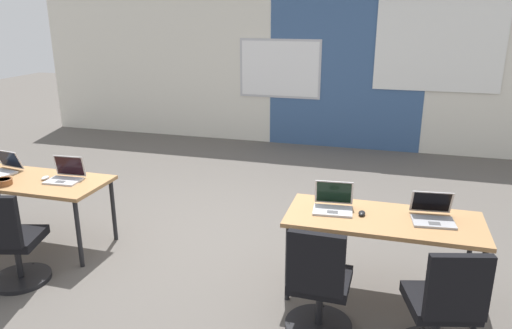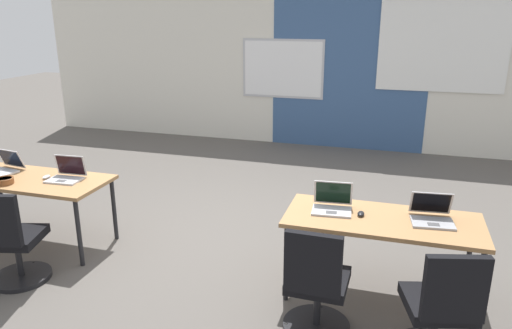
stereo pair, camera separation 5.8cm
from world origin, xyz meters
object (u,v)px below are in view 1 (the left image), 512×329
laptop_near_right_inner (333,204)px  mouse_near_left_inner (45,178)px  chair_near_left_inner (12,247)px  snack_bowl (3,181)px  laptop_near_left_end (2,168)px  desk_near_right (383,224)px  chair_near_right_inner (318,290)px  mouse_near_right_inner (362,213)px  desk_near_left (31,185)px  laptop_near_right_end (433,215)px  laptop_near_left_inner (66,176)px  chair_near_right_end (442,314)px

laptop_near_right_inner → mouse_near_left_inner: bearing=175.2°
chair_near_left_inner → snack_bowl: 0.82m
laptop_near_right_inner → laptop_near_left_end: size_ratio=0.95×
laptop_near_right_inner → desk_near_right: bearing=-12.3°
laptop_near_right_inner → laptop_near_left_end: 3.50m
chair_near_right_inner → mouse_near_right_inner: bearing=-108.3°
mouse_near_right_inner → chair_near_right_inner: (-0.24, -0.69, -0.36)m
desk_near_left → snack_bowl: 0.27m
chair_near_left_inner → mouse_near_left_inner: bearing=-89.6°
laptop_near_right_end → laptop_near_right_inner: bearing=173.8°
mouse_near_right_inner → laptop_near_right_end: size_ratio=0.28×
desk_near_left → mouse_near_left_inner: (0.16, 0.03, 0.08)m
desk_near_right → laptop_near_right_inner: laptop_near_right_inner is taller
desk_near_right → chair_near_left_inner: size_ratio=1.74×
chair_near_left_inner → laptop_near_left_end: 1.22m
laptop_near_left_inner → mouse_near_right_inner: size_ratio=3.39×
desk_near_right → snack_bowl: bearing=-176.6°
mouse_near_left_inner → laptop_near_left_end: size_ratio=0.27×
chair_near_left_inner → laptop_near_right_end: size_ratio=2.54×
desk_near_left → mouse_near_left_inner: size_ratio=15.71×
desk_near_left → laptop_near_left_end: bearing=167.4°
chair_near_right_inner → desk_near_right: bearing=-120.5°
mouse_near_left_inner → laptop_near_right_end: size_ratio=0.28×
laptop_near_left_inner → mouse_near_left_inner: (-0.22, -0.04, -0.03)m
mouse_near_left_inner → laptop_near_right_end: (3.72, 0.02, 0.03)m
chair_near_right_inner → laptop_near_left_inner: bearing=-14.5°
desk_near_left → chair_near_right_end: 4.02m
desk_near_left → mouse_near_left_inner: mouse_near_left_inner is taller
laptop_near_right_inner → laptop_near_right_end: size_ratio=0.98×
laptop_near_left_inner → chair_near_left_inner: bearing=-94.0°
chair_near_left_inner → chair_near_right_inner: 2.70m
chair_near_left_inner → laptop_near_right_end: bearing=177.9°
laptop_near_left_end → laptop_near_right_inner: bearing=7.7°
desk_near_left → desk_near_right: same height
desk_near_right → laptop_near_right_inner: size_ratio=4.53×
mouse_near_left_inner → laptop_near_right_end: laptop_near_right_end is taller
laptop_near_right_end → mouse_near_left_inner: bearing=174.0°
chair_near_left_inner → laptop_near_right_inner: bearing=-178.5°
mouse_near_right_inner → laptop_near_left_end: 3.75m
laptop_near_left_end → chair_near_right_end: bearing=-2.5°
laptop_near_right_end → chair_near_right_end: bearing=-92.1°
mouse_near_right_inner → chair_near_right_inner: 0.81m
mouse_near_left_inner → laptop_near_left_inner: bearing=9.4°
laptop_near_right_inner → chair_near_right_end: 1.25m
desk_near_left → chair_near_right_end: (3.94, -0.75, -0.28)m
chair_near_right_end → snack_bowl: (-4.07, 0.53, 0.38)m
chair_near_left_inner → chair_near_right_end: same height
laptop_near_left_inner → chair_near_right_end: 3.67m
laptop_near_right_inner → chair_near_right_inner: laptop_near_right_inner is taller
laptop_near_left_inner → chair_near_left_inner: (-0.00, -0.81, -0.39)m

